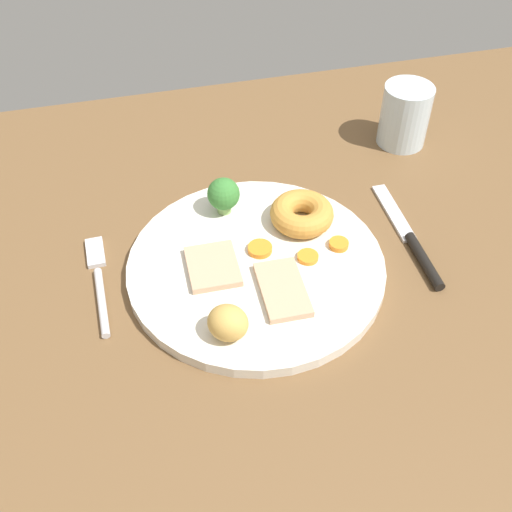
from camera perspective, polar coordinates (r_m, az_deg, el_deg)
The scene contains 13 objects.
dining_table at distance 70.87cm, azimuth -2.67°, elevation -3.36°, with size 120.00×84.00×3.60cm, color brown.
dinner_plate at distance 70.08cm, azimuth 0.00°, elevation -0.98°, with size 28.95×28.95×1.40cm, color silver.
meat_slice_main at distance 66.35cm, azimuth 2.45°, elevation -3.08°, with size 8.19×4.68×0.80cm, color tan.
meat_slice_under at distance 68.75cm, azimuth -3.98°, elevation -0.95°, with size 6.67×5.51×0.80cm, color tan.
yorkshire_pudding at distance 73.63cm, azimuth 4.22°, elevation 3.90°, with size 7.55×7.55×2.75cm, color #C68938.
roast_potato_left at distance 61.67cm, azimuth -2.59°, elevation -6.12°, with size 4.20×3.82×3.60cm, color tan.
carrot_coin_front at distance 70.63cm, azimuth 0.37°, elevation 0.66°, with size 2.80×2.80×0.64cm, color orange.
carrot_coin_back at distance 71.76cm, azimuth 7.59°, elevation 1.08°, with size 2.25×2.25×0.69cm, color orange.
carrot_coin_side at distance 70.04cm, azimuth 4.77°, elevation -0.08°, with size 2.39×2.39×0.53cm, color orange.
broccoli_floret at distance 74.30cm, azimuth -2.99°, elevation 5.63°, with size 3.91×3.91×4.65cm.
fork at distance 71.09cm, azimuth -14.18°, elevation -2.30°, with size 2.10×15.28×0.90cm.
knife at distance 75.53cm, azimuth 14.12°, elevation 1.25°, with size 1.82×18.51×1.20cm.
water_glass at distance 89.77cm, azimuth 13.47°, elevation 12.42°, with size 6.70×6.70×8.57cm, color silver.
Camera 1 is at (-8.09, -46.08, 55.03)cm, focal length 43.67 mm.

